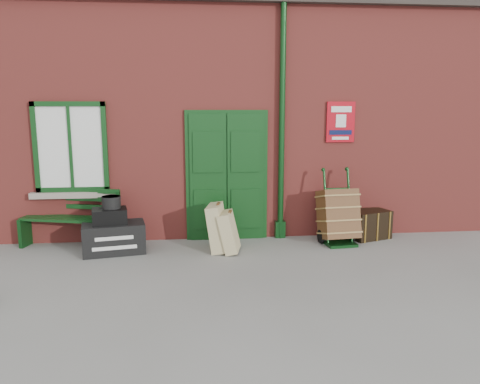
{
  "coord_description": "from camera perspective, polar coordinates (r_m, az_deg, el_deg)",
  "views": [
    {
      "loc": [
        -0.89,
        -6.55,
        2.33
      ],
      "look_at": [
        -0.16,
        0.6,
        1.0
      ],
      "focal_mm": 35.0,
      "sensor_mm": 36.0,
      "label": 1
    }
  ],
  "objects": [
    {
      "name": "houdini_trunk",
      "position": [
        7.8,
        -15.11,
        -5.43
      ],
      "size": [
        1.05,
        0.7,
        0.48
      ],
      "primitive_type": "cube",
      "rotation": [
        0.0,
        0.0,
        0.18
      ],
      "color": "black",
      "rests_on": "ground"
    },
    {
      "name": "ground",
      "position": [
        7.01,
        1.8,
        -8.93
      ],
      "size": [
        80.0,
        80.0,
        0.0
      ],
      "primitive_type": "plane",
      "color": "gray",
      "rests_on": "ground"
    },
    {
      "name": "hatbox",
      "position": [
        7.7,
        -15.42,
        -1.21
      ],
      "size": [
        0.34,
        0.34,
        0.19
      ],
      "primitive_type": "cylinder",
      "rotation": [
        0.0,
        0.0,
        0.18
      ],
      "color": "black",
      "rests_on": "strongbox"
    },
    {
      "name": "station_building",
      "position": [
        10.09,
        -0.82,
        9.52
      ],
      "size": [
        10.3,
        4.3,
        4.36
      ],
      "color": "#AD3F37",
      "rests_on": "ground"
    },
    {
      "name": "porter_trolley",
      "position": [
        8.16,
        11.87,
        -2.81
      ],
      "size": [
        0.66,
        0.71,
        1.26
      ],
      "rotation": [
        0.0,
        0.0,
        0.09
      ],
      "color": "#0C3312",
      "rests_on": "ground"
    },
    {
      "name": "dark_trunk",
      "position": [
        8.65,
        15.43,
        -3.81
      ],
      "size": [
        0.81,
        0.66,
        0.5
      ],
      "primitive_type": "cube",
      "rotation": [
        0.0,
        0.0,
        0.34
      ],
      "color": "black",
      "rests_on": "ground"
    },
    {
      "name": "strongbox",
      "position": [
        7.72,
        -15.6,
        -2.84
      ],
      "size": [
        0.59,
        0.48,
        0.24
      ],
      "primitive_type": "cube",
      "rotation": [
        0.0,
        0.0,
        0.18
      ],
      "color": "black",
      "rests_on": "houdini_trunk"
    },
    {
      "name": "suitcase_back",
      "position": [
        7.6,
        -2.77,
        -4.34
      ],
      "size": [
        0.42,
        0.59,
        0.77
      ],
      "primitive_type": "cube",
      "rotation": [
        0.0,
        -0.14,
        -0.21
      ],
      "color": "tan",
      "rests_on": "ground"
    },
    {
      "name": "bench",
      "position": [
        8.34,
        -19.83,
        -2.83
      ],
      "size": [
        1.68,
        0.89,
        0.99
      ],
      "rotation": [
        0.0,
        0.0,
        -0.26
      ],
      "color": "#0F3813",
      "rests_on": "ground"
    },
    {
      "name": "suitcase_front",
      "position": [
        7.53,
        -1.36,
        -4.88
      ],
      "size": [
        0.43,
        0.54,
        0.67
      ],
      "primitive_type": "cube",
      "rotation": [
        0.0,
        -0.23,
        -0.21
      ],
      "color": "tan",
      "rests_on": "ground"
    }
  ]
}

